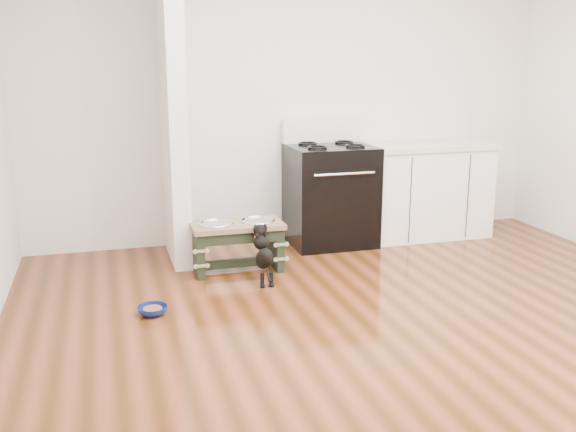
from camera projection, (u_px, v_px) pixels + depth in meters
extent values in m
plane|color=#41210B|center=(410.00, 339.00, 3.98)|extent=(5.00, 5.00, 0.00)
plane|color=silver|center=(294.00, 96.00, 5.99)|extent=(5.00, 0.00, 5.00)
cube|color=silver|center=(172.00, 101.00, 5.30)|extent=(0.15, 0.80, 2.70)
cube|color=black|center=(330.00, 195.00, 5.95)|extent=(0.76, 0.65, 0.92)
cube|color=black|center=(342.00, 209.00, 5.68)|extent=(0.58, 0.02, 0.50)
cylinder|color=silver|center=(345.00, 174.00, 5.56)|extent=(0.56, 0.02, 0.02)
cube|color=white|center=(321.00, 131.00, 6.07)|extent=(0.76, 0.08, 0.22)
torus|color=black|center=(317.00, 147.00, 5.66)|extent=(0.18, 0.18, 0.02)
torus|color=black|center=(355.00, 146.00, 5.76)|extent=(0.18, 0.18, 0.02)
torus|color=black|center=(308.00, 143.00, 5.92)|extent=(0.18, 0.18, 0.02)
torus|color=black|center=(344.00, 142.00, 6.02)|extent=(0.18, 0.18, 0.02)
cube|color=white|center=(424.00, 192.00, 6.25)|extent=(1.20, 0.60, 0.86)
cube|color=beige|center=(426.00, 145.00, 6.14)|extent=(1.24, 0.64, 0.05)
cube|color=black|center=(435.00, 236.00, 6.10)|extent=(1.20, 0.06, 0.10)
cube|color=black|center=(198.00, 252.00, 5.15)|extent=(0.06, 0.35, 0.36)
cube|color=black|center=(275.00, 246.00, 5.33)|extent=(0.06, 0.35, 0.36)
cube|color=black|center=(241.00, 238.00, 5.05)|extent=(0.59, 0.03, 0.09)
cube|color=black|center=(238.00, 263.00, 5.27)|extent=(0.59, 0.06, 0.06)
cube|color=brown|center=(237.00, 225.00, 5.19)|extent=(0.74, 0.39, 0.04)
cylinder|color=silver|center=(216.00, 226.00, 5.14)|extent=(0.25, 0.25, 0.05)
cylinder|color=silver|center=(257.00, 223.00, 5.24)|extent=(0.25, 0.25, 0.05)
torus|color=silver|center=(216.00, 223.00, 5.14)|extent=(0.29, 0.29, 0.02)
torus|color=silver|center=(257.00, 220.00, 5.23)|extent=(0.29, 0.29, 0.02)
cylinder|color=black|center=(262.00, 280.00, 4.87)|extent=(0.03, 0.03, 0.11)
cylinder|color=black|center=(271.00, 279.00, 4.89)|extent=(0.03, 0.03, 0.11)
sphere|color=black|center=(263.00, 286.00, 4.87)|extent=(0.04, 0.04, 0.04)
sphere|color=black|center=(272.00, 285.00, 4.89)|extent=(0.04, 0.04, 0.04)
ellipsoid|color=black|center=(264.00, 259.00, 4.91)|extent=(0.13, 0.30, 0.27)
sphere|color=black|center=(261.00, 242.00, 4.97)|extent=(0.12, 0.12, 0.12)
sphere|color=black|center=(260.00, 231.00, 4.99)|extent=(0.10, 0.10, 0.10)
sphere|color=black|center=(254.00, 229.00, 5.05)|extent=(0.04, 0.04, 0.04)
sphere|color=black|center=(262.00, 228.00, 5.06)|extent=(0.04, 0.04, 0.04)
cylinder|color=black|center=(268.00, 274.00, 4.82)|extent=(0.02, 0.09, 0.10)
torus|color=#D43E6A|center=(261.00, 237.00, 4.98)|extent=(0.10, 0.06, 0.09)
imported|color=navy|center=(153.00, 310.00, 4.35)|extent=(0.27, 0.27, 0.06)
cylinder|color=brown|center=(153.00, 310.00, 4.35)|extent=(0.13, 0.13, 0.03)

